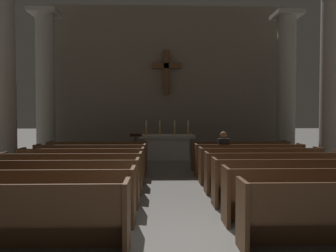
{
  "coord_description": "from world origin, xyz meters",
  "views": [
    {
      "loc": [
        -0.34,
        -4.17,
        1.79
      ],
      "look_at": [
        0.0,
        7.72,
        1.4
      ],
      "focal_mm": 34.43,
      "sensor_mm": 36.0,
      "label": 1
    }
  ],
  "objects": [
    {
      "name": "ground_plane",
      "position": [
        0.0,
        0.0,
        0.0
      ],
      "size": [
        80.0,
        80.0,
        0.0
      ],
      "primitive_type": "plane",
      "color": "slate"
    },
    {
      "name": "pew_left_row_5",
      "position": [
        -2.32,
        4.19,
        0.48
      ],
      "size": [
        3.19,
        0.5,
        0.95
      ],
      "color": "brown",
      "rests_on": "ground"
    },
    {
      "name": "pew_left_row_3",
      "position": [
        -2.32,
        2.07,
        0.48
      ],
      "size": [
        3.19,
        0.5,
        0.95
      ],
      "color": "brown",
      "rests_on": "ground"
    },
    {
      "name": "apse_with_cross",
      "position": [
        0.0,
        10.73,
        3.4
      ],
      "size": [
        10.98,
        0.49,
        6.79
      ],
      "color": "#706656",
      "rests_on": "ground"
    },
    {
      "name": "pew_left_row_2",
      "position": [
        -2.32,
        1.02,
        0.48
      ],
      "size": [
        3.19,
        0.5,
        0.95
      ],
      "color": "brown",
      "rests_on": "ground"
    },
    {
      "name": "column_left_third",
      "position": [
        -4.89,
        8.95,
        2.9
      ],
      "size": [
        1.11,
        1.11,
        5.98
      ],
      "color": "#9E998E",
      "rests_on": "ground"
    },
    {
      "name": "lectern",
      "position": [
        -1.19,
        7.65,
        0.55
      ],
      "size": [
        0.44,
        0.36,
        1.15
      ],
      "color": "brown",
      "rests_on": "ground"
    },
    {
      "name": "lone_worshipper",
      "position": [
        1.56,
        5.28,
        0.69
      ],
      "size": [
        0.32,
        0.43,
        1.32
      ],
      "color": "#26262B",
      "rests_on": "ground"
    },
    {
      "name": "pew_right_row_6",
      "position": [
        2.32,
        5.24,
        0.48
      ],
      "size": [
        3.19,
        0.5,
        0.95
      ],
      "color": "brown",
      "rests_on": "ground"
    },
    {
      "name": "candlestick_inner_right",
      "position": [
        0.3,
        8.85,
        1.19
      ],
      "size": [
        0.16,
        0.16,
        0.59
      ],
      "color": "#B79338",
      "rests_on": "altar"
    },
    {
      "name": "pew_right_row_5",
      "position": [
        2.32,
        4.19,
        0.48
      ],
      "size": [
        3.19,
        0.5,
        0.95
      ],
      "color": "brown",
      "rests_on": "ground"
    },
    {
      "name": "pew_left_row_6",
      "position": [
        -2.32,
        5.24,
        0.48
      ],
      "size": [
        3.19,
        0.5,
        0.95
      ],
      "color": "brown",
      "rests_on": "ground"
    },
    {
      "name": "pew_right_row_3",
      "position": [
        2.32,
        2.07,
        0.48
      ],
      "size": [
        3.19,
        0.5,
        0.95
      ],
      "color": "brown",
      "rests_on": "ground"
    },
    {
      "name": "pew_left_row_4",
      "position": [
        -2.32,
        3.13,
        0.48
      ],
      "size": [
        3.19,
        0.5,
        0.95
      ],
      "color": "brown",
      "rests_on": "ground"
    },
    {
      "name": "candlestick_outer_left",
      "position": [
        -0.85,
        8.85,
        1.19
      ],
      "size": [
        0.16,
        0.16,
        0.59
      ],
      "color": "#B79338",
      "rests_on": "altar"
    },
    {
      "name": "pew_right_row_2",
      "position": [
        2.32,
        1.02,
        0.48
      ],
      "size": [
        3.19,
        0.5,
        0.95
      ],
      "color": "brown",
      "rests_on": "ground"
    },
    {
      "name": "column_left_second",
      "position": [
        -4.89,
        5.37,
        2.9
      ],
      "size": [
        1.11,
        1.11,
        5.98
      ],
      "color": "#9E998E",
      "rests_on": "ground"
    },
    {
      "name": "candlestick_inner_left",
      "position": [
        -0.3,
        8.85,
        1.19
      ],
      "size": [
        0.16,
        0.16,
        0.59
      ],
      "color": "#B79338",
      "rests_on": "altar"
    },
    {
      "name": "pew_right_row_4",
      "position": [
        2.32,
        3.13,
        0.48
      ],
      "size": [
        3.19,
        0.5,
        0.95
      ],
      "color": "brown",
      "rests_on": "ground"
    },
    {
      "name": "pew_right_row_7",
      "position": [
        2.32,
        6.3,
        0.48
      ],
      "size": [
        3.19,
        0.5,
        0.95
      ],
      "color": "brown",
      "rests_on": "ground"
    },
    {
      "name": "pew_left_row_7",
      "position": [
        -2.32,
        6.3,
        0.48
      ],
      "size": [
        3.19,
        0.5,
        0.95
      ],
      "color": "brown",
      "rests_on": "ground"
    },
    {
      "name": "pew_left_row_1",
      "position": [
        -2.32,
        -0.04,
        0.48
      ],
      "size": [
        3.19,
        0.5,
        0.95
      ],
      "color": "brown",
      "rests_on": "ground"
    },
    {
      "name": "candlestick_outer_right",
      "position": [
        0.85,
        8.85,
        1.19
      ],
      "size": [
        0.16,
        0.16,
        0.59
      ],
      "color": "#B79338",
      "rests_on": "altar"
    },
    {
      "name": "column_right_third",
      "position": [
        4.89,
        8.95,
        2.9
      ],
      "size": [
        1.11,
        1.11,
        5.98
      ],
      "color": "#9E998E",
      "rests_on": "ground"
    },
    {
      "name": "altar",
      "position": [
        0.0,
        8.85,
        0.53
      ],
      "size": [
        2.2,
        0.9,
        1.01
      ],
      "color": "#BCB7AD",
      "rests_on": "ground"
    },
    {
      "name": "column_right_second",
      "position": [
        4.89,
        5.37,
        2.9
      ],
      "size": [
        1.11,
        1.11,
        5.98
      ],
      "color": "#9E998E",
      "rests_on": "ground"
    }
  ]
}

